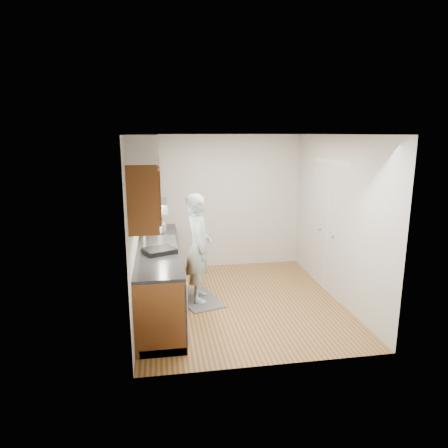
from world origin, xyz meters
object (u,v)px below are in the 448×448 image
soap_bottle_a (159,225)px  soap_bottle_b (163,225)px  person (198,241)px  dish_rack (159,251)px  steel_can (164,230)px

soap_bottle_a → soap_bottle_b: soap_bottle_a is taller
person → dish_rack: (-0.58, -0.51, 0.02)m
person → soap_bottle_b: size_ratio=10.34×
person → steel_can: (-0.49, 0.56, 0.06)m
steel_can → soap_bottle_b: bearing=94.4°
person → soap_bottle_b: bearing=37.2°
soap_bottle_b → dish_rack: (-0.07, -1.26, -0.06)m
person → dish_rack: 0.77m
soap_bottle_a → steel_can: (0.08, -0.02, -0.08)m
soap_bottle_a → steel_can: 0.12m
soap_bottle_b → steel_can: soap_bottle_b is taller
dish_rack → soap_bottle_b: bearing=63.1°
person → dish_rack: person is taller
steel_can → person: bearing=-48.8°
person → steel_can: person is taller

